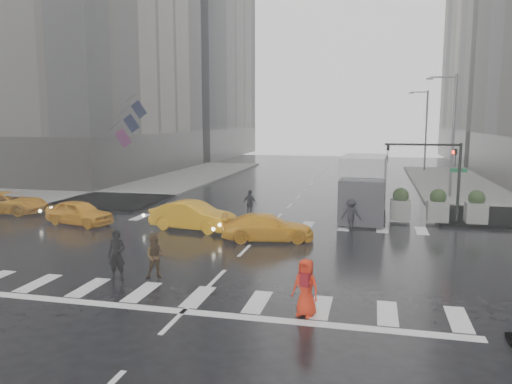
% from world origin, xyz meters
% --- Properties ---
extents(ground, '(120.00, 120.00, 0.00)m').
position_xyz_m(ground, '(0.00, 0.00, 0.00)').
color(ground, black).
rests_on(ground, ground).
extents(sidewalk_nw, '(35.00, 35.00, 0.15)m').
position_xyz_m(sidewalk_nw, '(-19.50, 17.50, 0.07)').
color(sidewalk_nw, gray).
rests_on(sidewalk_nw, ground).
extents(building_nw, '(26.05, 26.05, 38.00)m').
position_xyz_m(building_nw, '(-29.00, 27.00, 17.25)').
color(building_nw, '#9D9788').
rests_on(building_nw, ground).
extents(building_nw_far, '(26.05, 26.05, 44.00)m').
position_xyz_m(building_nw_far, '(-29.00, 56.00, 20.19)').
color(building_nw_far, '#5A5853').
rests_on(building_nw_far, ground).
extents(road_markings, '(18.00, 48.00, 0.01)m').
position_xyz_m(road_markings, '(0.00, 0.00, 0.01)').
color(road_markings, silver).
rests_on(road_markings, ground).
extents(traffic_signal_pole, '(4.45, 0.42, 4.50)m').
position_xyz_m(traffic_signal_pole, '(9.01, 8.01, 3.22)').
color(traffic_signal_pole, black).
rests_on(traffic_signal_pole, ground).
extents(street_lamp_near, '(2.15, 0.22, 9.00)m').
position_xyz_m(street_lamp_near, '(10.87, 18.00, 4.95)').
color(street_lamp_near, '#59595B').
rests_on(street_lamp_near, ground).
extents(street_lamp_far, '(2.15, 0.22, 9.00)m').
position_xyz_m(street_lamp_far, '(10.87, 38.00, 4.95)').
color(street_lamp_far, '#59595B').
rests_on(street_lamp_far, ground).
extents(planter_west, '(1.10, 1.10, 1.80)m').
position_xyz_m(planter_west, '(7.00, 8.20, 0.98)').
color(planter_west, gray).
rests_on(planter_west, ground).
extents(planter_mid, '(1.10, 1.10, 1.80)m').
position_xyz_m(planter_mid, '(9.00, 8.20, 0.98)').
color(planter_mid, gray).
rests_on(planter_mid, ground).
extents(planter_east, '(1.10, 1.10, 1.80)m').
position_xyz_m(planter_east, '(11.00, 8.20, 0.98)').
color(planter_east, gray).
rests_on(planter_east, ground).
extents(flag_cluster, '(2.87, 3.06, 4.69)m').
position_xyz_m(flag_cluster, '(-15.08, 18.50, 5.64)').
color(flag_cluster, '#59595B').
rests_on(flag_cluster, ground).
extents(pedestrian_black, '(1.01, 1.03, 2.43)m').
position_xyz_m(pedestrian_black, '(-3.46, -4.97, 1.57)').
color(pedestrian_black, black).
rests_on(pedestrian_black, ground).
extents(pedestrian_brown, '(0.92, 0.83, 1.56)m').
position_xyz_m(pedestrian_brown, '(-2.19, -4.44, 0.78)').
color(pedestrian_brown, '#432E18').
rests_on(pedestrian_brown, ground).
extents(pedestrian_orange, '(0.98, 0.81, 1.72)m').
position_xyz_m(pedestrian_orange, '(3.63, -6.75, 0.87)').
color(pedestrian_orange, red).
rests_on(pedestrian_orange, ground).
extents(pedestrian_far_a, '(1.08, 0.86, 1.60)m').
position_xyz_m(pedestrian_far_a, '(-1.67, 7.75, 0.80)').
color(pedestrian_far_a, black).
rests_on(pedestrian_far_a, ground).
extents(pedestrian_far_b, '(1.14, 0.76, 1.63)m').
position_xyz_m(pedestrian_far_b, '(4.37, 5.45, 0.81)').
color(pedestrian_far_b, black).
rests_on(pedestrian_far_b, ground).
extents(taxi_front, '(4.21, 2.41, 1.35)m').
position_xyz_m(taxi_front, '(-10.26, 3.26, 0.68)').
color(taxi_front, '#F8A40D').
rests_on(taxi_front, ground).
extents(taxi_mid, '(4.76, 2.37, 1.50)m').
position_xyz_m(taxi_mid, '(-3.70, 3.45, 0.75)').
color(taxi_mid, '#F8A40D').
rests_on(taxi_mid, ground).
extents(taxi_rear, '(4.20, 2.63, 1.28)m').
position_xyz_m(taxi_rear, '(0.60, 2.11, 0.64)').
color(taxi_rear, '#F8A40D').
rests_on(taxi_rear, ground).
extents(taxi_far, '(4.45, 2.57, 1.35)m').
position_xyz_m(taxi_far, '(-16.51, 5.21, 0.67)').
color(taxi_far, '#F8A40D').
rests_on(taxi_far, ground).
extents(box_truck, '(2.53, 6.75, 3.58)m').
position_xyz_m(box_truck, '(4.89, 9.08, 1.91)').
color(box_truck, silver).
rests_on(box_truck, ground).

